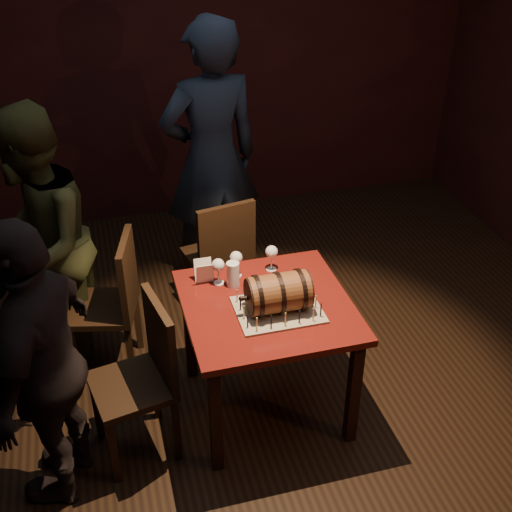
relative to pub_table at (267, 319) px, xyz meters
name	(u,v)px	position (x,y,z in m)	size (l,w,h in m)	color
room_shell	(266,184)	(0.02, 0.12, 0.76)	(5.04, 5.04, 2.80)	black
pub_table	(267,319)	(0.00, 0.00, 0.00)	(0.90, 0.90, 0.75)	#490D0C
cake_board	(278,310)	(0.04, -0.08, 0.12)	(0.45, 0.35, 0.01)	gray
barrel_cake	(278,293)	(0.04, -0.08, 0.23)	(0.38, 0.22, 0.22)	brown
birthday_candles	(278,303)	(0.04, -0.08, 0.16)	(0.40, 0.30, 0.09)	#FFE898
wine_glass_left	(218,266)	(-0.21, 0.25, 0.23)	(0.07, 0.07, 0.16)	silver
wine_glass_mid	(236,259)	(-0.10, 0.30, 0.23)	(0.07, 0.07, 0.16)	silver
wine_glass_right	(272,253)	(0.12, 0.31, 0.23)	(0.07, 0.07, 0.16)	silver
pint_of_ale	(233,275)	(-0.14, 0.21, 0.18)	(0.07, 0.07, 0.15)	silver
menu_card	(204,272)	(-0.29, 0.29, 0.17)	(0.10, 0.05, 0.13)	white
chair_back	(221,253)	(-0.05, 0.93, -0.12)	(0.47, 0.47, 0.93)	black
chair_left_rear	(114,299)	(-0.80, 0.59, -0.12)	(0.48, 0.48, 0.93)	black
chair_left_front	(145,372)	(-0.69, -0.11, -0.12)	(0.47, 0.47, 0.93)	black
person_back	(211,160)	(0.00, 1.41, 0.35)	(0.72, 0.47, 1.98)	#192333
person_left_rear	(40,245)	(-1.18, 0.78, 0.21)	(0.83, 0.64, 1.70)	#3A3E1F
person_left_front	(46,366)	(-1.15, -0.25, 0.14)	(0.92, 0.38, 1.56)	black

